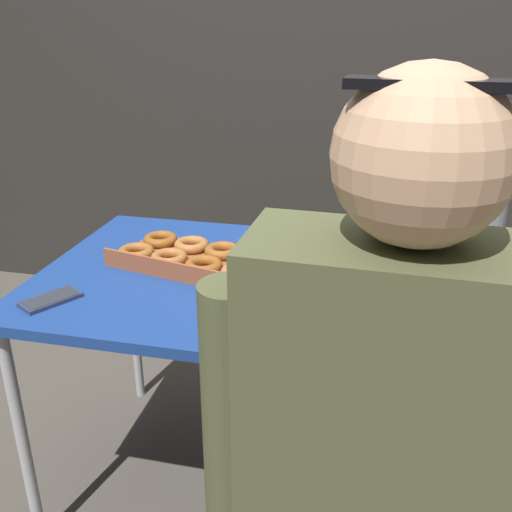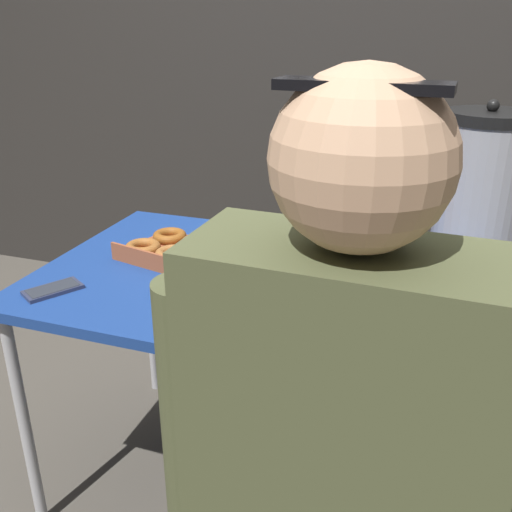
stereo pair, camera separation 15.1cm
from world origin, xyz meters
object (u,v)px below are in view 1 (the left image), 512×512
object	(u,v)px
coffee_urn	(468,187)
cell_phone	(51,299)
person_seated	(382,508)
donut_box	(208,261)

from	to	relation	value
coffee_urn	cell_phone	xyz separation A→B (m)	(-1.00, -0.49, -0.21)
person_seated	cell_phone	bearing A→B (deg)	-23.33
coffee_urn	cell_phone	size ratio (longest dim) A/B	2.93
donut_box	person_seated	distance (m)	0.84
coffee_urn	person_seated	distance (m)	0.95
donut_box	coffee_urn	bearing A→B (deg)	30.38
donut_box	cell_phone	bearing A→B (deg)	-125.39
cell_phone	person_seated	xyz separation A→B (m)	(0.82, -0.39, -0.09)
coffee_urn	donut_box	bearing A→B (deg)	-162.76
donut_box	person_seated	world-z (taller)	person_seated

